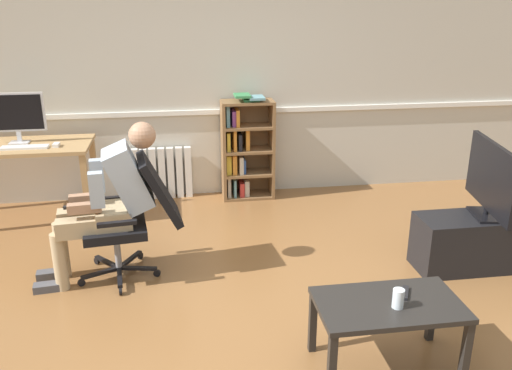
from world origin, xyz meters
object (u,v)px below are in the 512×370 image
(drinking_glass, at_px, (398,298))
(coffee_table, at_px, (388,311))
(computer_mouse, at_px, (56,145))
(person_seated, at_px, (108,199))
(radiator, at_px, (158,173))
(spare_remote, at_px, (405,293))
(keyboard, at_px, (25,147))
(bookshelf, at_px, (244,149))
(computer_desk, at_px, (27,155))
(imac_monitor, at_px, (16,114))
(tv_stand, at_px, (481,241))
(office_chair, at_px, (135,213))
(tv_screen, at_px, (491,179))

(drinking_glass, bearing_deg, coffee_table, 114.95)
(computer_mouse, distance_m, person_seated, 1.33)
(radiator, bearing_deg, spare_remote, -63.13)
(keyboard, distance_m, drinking_glass, 3.66)
(bookshelf, xyz_separation_m, drinking_glass, (0.48, -3.01, -0.04))
(computer_desk, relative_size, computer_mouse, 11.94)
(keyboard, bearing_deg, spare_remote, -42.41)
(drinking_glass, bearing_deg, imac_monitor, 133.79)
(computer_desk, height_order, person_seated, person_seated)
(spare_remote, bearing_deg, computer_desk, 162.91)
(imac_monitor, distance_m, drinking_glass, 3.91)
(tv_stand, bearing_deg, spare_remote, -137.62)
(drinking_glass, bearing_deg, bookshelf, 99.13)
(radiator, bearing_deg, imac_monitor, -166.15)
(office_chair, relative_size, person_seated, 0.78)
(computer_desk, bearing_deg, imac_monitor, 132.47)
(coffee_table, bearing_deg, tv_screen, 41.19)
(person_seated, distance_m, coffee_table, 2.18)
(imac_monitor, bearing_deg, computer_mouse, -27.87)
(computer_mouse, bearing_deg, tv_stand, -22.66)
(drinking_glass, xyz_separation_m, spare_remote, (0.10, 0.13, -0.05))
(bookshelf, relative_size, spare_remote, 7.55)
(office_chair, relative_size, tv_screen, 1.10)
(office_chair, height_order, coffee_table, office_chair)
(person_seated, height_order, coffee_table, person_seated)
(keyboard, distance_m, person_seated, 1.46)
(bookshelf, xyz_separation_m, person_seated, (-1.24, -1.60, 0.12))
(person_seated, bearing_deg, computer_desk, -152.19)
(computer_mouse, xyz_separation_m, bookshelf, (1.82, 0.41, -0.24))
(computer_mouse, xyz_separation_m, coffee_table, (2.28, -2.54, -0.39))
(keyboard, bearing_deg, tv_stand, -20.88)
(bookshelf, height_order, drinking_glass, bookshelf)
(computer_mouse, height_order, bookshelf, bookshelf)
(tv_stand, xyz_separation_m, spare_remote, (-1.10, -1.01, 0.23))
(tv_screen, bearing_deg, computer_desk, 77.65)
(imac_monitor, bearing_deg, radiator, 13.85)
(radiator, height_order, office_chair, office_chair)
(bookshelf, xyz_separation_m, spare_remote, (0.58, -2.88, -0.09))
(keyboard, height_order, person_seated, person_seated)
(person_seated, bearing_deg, drinking_glass, 44.33)
(office_chair, distance_m, spare_remote, 2.09)
(keyboard, bearing_deg, radiator, 24.30)
(office_chair, distance_m, tv_screen, 2.76)
(computer_mouse, xyz_separation_m, radiator, (0.90, 0.51, -0.49))
(computer_mouse, xyz_separation_m, tv_stand, (3.51, -1.47, -0.55))
(spare_remote, bearing_deg, office_chair, 167.99)
(imac_monitor, bearing_deg, drinking_glass, -46.21)
(bookshelf, bearing_deg, spare_remote, -78.56)
(bookshelf, relative_size, radiator, 1.56)
(office_chair, bearing_deg, computer_desk, -146.42)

